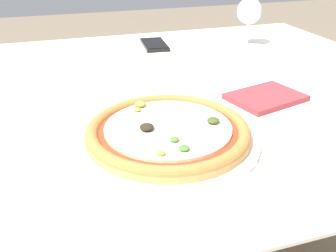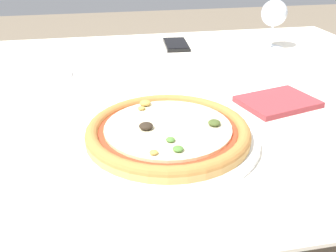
# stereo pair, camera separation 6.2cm
# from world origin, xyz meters

# --- Properties ---
(dining_table) EXTENTS (1.30, 1.03, 0.74)m
(dining_table) POSITION_xyz_m (0.00, 0.00, 0.65)
(dining_table) COLOR #997047
(dining_table) RESTS_ON ground_plane
(pizza_plate) EXTENTS (0.31, 0.31, 0.04)m
(pizza_plate) POSITION_xyz_m (-0.07, -0.25, 0.75)
(pizza_plate) COLOR white
(pizza_plate) RESTS_ON dining_table
(fork) EXTENTS (0.05, 0.17, 0.00)m
(fork) POSITION_xyz_m (-0.24, 0.09, 0.74)
(fork) COLOR silver
(fork) RESTS_ON dining_table
(wine_glass_far_left) EXTENTS (0.08, 0.08, 0.14)m
(wine_glass_far_left) POSITION_xyz_m (0.35, 0.26, 0.84)
(wine_glass_far_left) COLOR silver
(wine_glass_far_left) RESTS_ON dining_table
(cell_phone) EXTENTS (0.08, 0.15, 0.01)m
(cell_phone) POSITION_xyz_m (0.08, 0.34, 0.74)
(cell_phone) COLOR black
(cell_phone) RESTS_ON dining_table
(napkin_folded) EXTENTS (0.17, 0.14, 0.01)m
(napkin_folded) POSITION_xyz_m (0.19, -0.14, 0.74)
(napkin_folded) COLOR #933338
(napkin_folded) RESTS_ON dining_table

